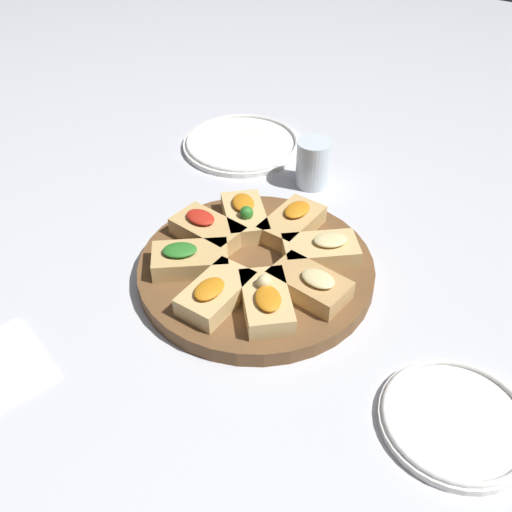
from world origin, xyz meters
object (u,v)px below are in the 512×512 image
Objects in this scene: water_glass at (313,163)px; plate_left at (242,143)px; plate_right at (456,420)px; serving_board at (256,270)px.

plate_left is at bearing 164.65° from water_glass.
water_glass reaches higher than plate_left.
plate_left is 1.30× the size of plate_right.
plate_right is at bearing -17.38° from serving_board.
serving_board is 0.27m from water_glass.
serving_board is 0.38m from plate_left.
serving_board is at bearing 162.62° from plate_right.
plate_right is at bearing -44.92° from water_glass.
water_glass reaches higher than serving_board.
water_glass is (0.18, -0.05, 0.04)m from plate_left.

